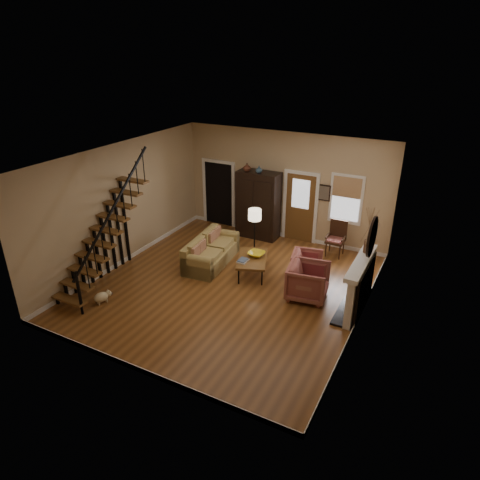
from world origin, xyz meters
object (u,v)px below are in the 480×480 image
at_px(floor_lamp, 254,236).
at_px(side_chair, 336,239).
at_px(coffee_table, 252,266).
at_px(sofa, 211,251).
at_px(armoire, 258,205).
at_px(armchair_left, 308,281).
at_px(armchair_right, 307,265).

xyz_separation_m(floor_lamp, side_chair, (1.90, 1.40, -0.26)).
height_order(coffee_table, side_chair, side_chair).
distance_m(floor_lamp, side_chair, 2.38).
relative_size(sofa, coffee_table, 1.59).
distance_m(coffee_table, side_chair, 2.67).
xyz_separation_m(sofa, floor_lamp, (0.99, 0.66, 0.40)).
distance_m(armoire, floor_lamp, 1.75).
height_order(coffee_table, floor_lamp, floor_lamp).
distance_m(sofa, armchair_left, 2.99).
height_order(armoire, sofa, armoire).
distance_m(armoire, sofa, 2.39).
xyz_separation_m(armoire, armchair_right, (2.25, -1.78, -0.70)).
xyz_separation_m(armoire, sofa, (-0.34, -2.27, -0.67)).
relative_size(armchair_left, armchair_right, 1.24).
bearing_deg(armoire, armchair_right, -38.26).
xyz_separation_m(armoire, floor_lamp, (0.65, -1.60, -0.28)).
bearing_deg(coffee_table, floor_lamp, 111.57).
bearing_deg(side_chair, coffee_table, -127.59).
relative_size(coffee_table, side_chair, 1.24).
relative_size(coffee_table, armchair_left, 1.33).
bearing_deg(sofa, coffee_table, -8.02).
xyz_separation_m(sofa, armchair_left, (2.95, -0.45, 0.06)).
distance_m(coffee_table, armchair_left, 1.74).
distance_m(armoire, armchair_right, 2.95).
distance_m(armoire, coffee_table, 2.61).
height_order(armchair_right, floor_lamp, floor_lamp).
bearing_deg(armchair_left, coffee_table, 67.59).
height_order(sofa, coffee_table, sofa).
bearing_deg(floor_lamp, coffee_table, -68.43).
xyz_separation_m(coffee_table, armchair_left, (1.68, -0.41, 0.19)).
xyz_separation_m(coffee_table, armchair_right, (1.33, 0.53, 0.11)).
bearing_deg(side_chair, sofa, -144.49).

